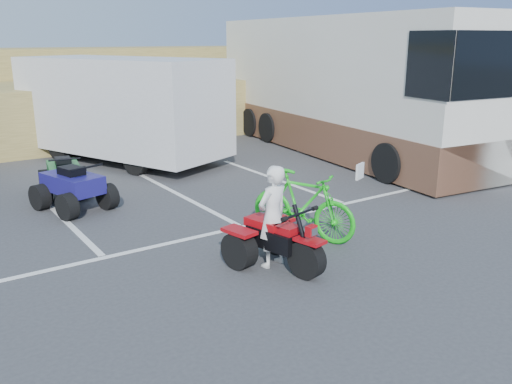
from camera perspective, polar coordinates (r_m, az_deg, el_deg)
ground at (r=8.64m, az=7.17°, el=-8.11°), size 100.00×100.00×0.00m
parking_stripes at (r=12.20m, az=-2.34°, el=-0.74°), size 28.00×5.16×0.01m
grass_embankment at (r=22.10m, az=-20.46°, el=9.55°), size 40.00×8.50×3.10m
red_trike_atv at (r=8.66m, az=2.47°, el=-7.94°), size 1.49×1.80×1.03m
rider at (r=8.46m, az=1.77°, el=-2.59°), size 0.66×0.51×1.63m
green_dirt_bike at (r=9.74m, az=4.94°, el=-1.35°), size 1.33×2.12×1.24m
cargo_trailer at (r=16.31m, az=-13.99°, el=8.77°), size 4.75×6.83×2.96m
rv_motorhome at (r=17.56m, az=9.01°, el=10.04°), size 4.16×11.53×4.05m
quad_atv_blue at (r=12.12m, az=-18.51°, el=-1.72°), size 1.56×1.84×1.03m
quad_atv_green at (r=13.42m, az=-19.35°, el=-0.12°), size 1.31×1.61×0.95m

